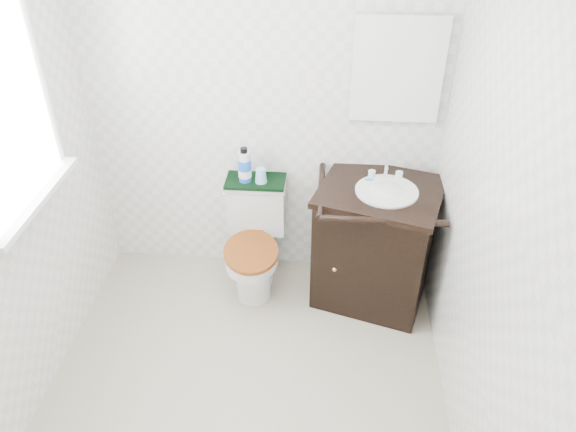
# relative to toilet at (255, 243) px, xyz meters

# --- Properties ---
(floor) EXTENTS (2.40, 2.40, 0.00)m
(floor) POSITION_rel_toilet_xyz_m (0.05, -0.97, -0.32)
(floor) COLOR #A8A187
(floor) RESTS_ON ground
(wall_back) EXTENTS (2.40, 0.00, 2.40)m
(wall_back) POSITION_rel_toilet_xyz_m (0.05, 0.23, 0.88)
(wall_back) COLOR silver
(wall_back) RESTS_ON ground
(wall_right) EXTENTS (0.00, 2.40, 2.40)m
(wall_right) POSITION_rel_toilet_xyz_m (1.15, -0.97, 0.88)
(wall_right) COLOR silver
(wall_right) RESTS_ON ground
(mirror) EXTENTS (0.50, 0.02, 0.60)m
(mirror) POSITION_rel_toilet_xyz_m (0.83, 0.20, 1.13)
(mirror) COLOR silver
(mirror) RESTS_ON wall_back
(toilet) EXTENTS (0.39, 0.63, 0.72)m
(toilet) POSITION_rel_toilet_xyz_m (0.00, 0.00, 0.00)
(toilet) COLOR silver
(toilet) RESTS_ON floor
(vanity) EXTENTS (0.85, 0.79, 0.92)m
(vanity) POSITION_rel_toilet_xyz_m (0.78, -0.07, 0.11)
(vanity) COLOR black
(vanity) RESTS_ON floor
(trash_bin) EXTENTS (0.22, 0.20, 0.27)m
(trash_bin) POSITION_rel_toilet_xyz_m (0.50, -0.12, -0.18)
(trash_bin) COLOR white
(trash_bin) RESTS_ON floor
(towel) EXTENTS (0.38, 0.22, 0.02)m
(towel) POSITION_rel_toilet_xyz_m (0.00, 0.12, 0.41)
(towel) COLOR black
(towel) RESTS_ON toilet
(mouthwash_bottle) EXTENTS (0.08, 0.08, 0.23)m
(mouthwash_bottle) POSITION_rel_toilet_xyz_m (-0.06, 0.10, 0.52)
(mouthwash_bottle) COLOR blue
(mouthwash_bottle) RESTS_ON towel
(cup) EXTENTS (0.07, 0.07, 0.09)m
(cup) POSITION_rel_toilet_xyz_m (0.04, 0.09, 0.46)
(cup) COLOR #8AC5E2
(cup) RESTS_ON towel
(soap_bar) EXTENTS (0.07, 0.04, 0.02)m
(soap_bar) POSITION_rel_toilet_xyz_m (0.71, 0.02, 0.51)
(soap_bar) COLOR #1C7487
(soap_bar) RESTS_ON vanity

